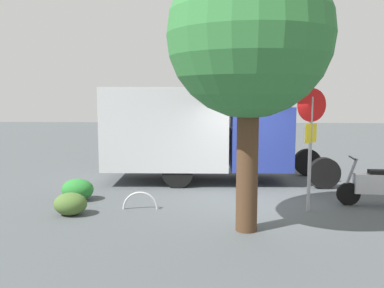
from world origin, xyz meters
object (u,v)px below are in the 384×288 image
box_truck_near (197,130)px  bike_rack_hoop (140,209)px  motorcycle (377,185)px  street_tree (249,37)px  stop_sign (311,130)px

box_truck_near → bike_rack_hoop: 3.85m
motorcycle → street_tree: size_ratio=0.33×
motorcycle → box_truck_near: bearing=-26.9°
street_tree → bike_rack_hoop: 4.69m
stop_sign → bike_rack_hoop: 4.38m
box_truck_near → street_tree: street_tree is taller
stop_sign → bike_rack_hoop: size_ratio=3.35×
stop_sign → bike_rack_hoop: (3.95, 0.04, -1.89)m
stop_sign → street_tree: street_tree is taller
box_truck_near → street_tree: size_ratio=1.30×
stop_sign → street_tree: (1.56, 1.44, 1.89)m
box_truck_near → street_tree: 5.29m
box_truck_near → street_tree: bearing=-77.4°
bike_rack_hoop → street_tree: bearing=149.6°
motorcycle → bike_rack_hoop: size_ratio=2.13×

